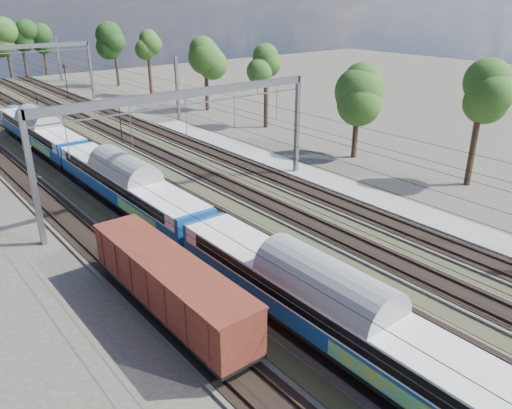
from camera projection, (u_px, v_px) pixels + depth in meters
track_bed at (112, 158)px, 50.84m from camera, size 21.00×130.00×0.34m
platform at (386, 202)px, 39.79m from camera, size 3.00×70.00×0.30m
catenary at (79, 86)px, 54.15m from camera, size 25.65×130.00×9.00m
tree_belt at (26, 40)px, 87.51m from camera, size 40.09×99.19×12.11m
emu_train at (128, 180)px, 37.52m from camera, size 2.97×62.76×4.34m
freight_boxcar at (169, 284)px, 25.07m from camera, size 2.58×12.47×3.21m
worker at (37, 98)px, 76.92m from camera, size 0.63×0.76×1.77m
signal_near at (120, 116)px, 54.66m from camera, size 0.35×0.32×5.20m
signal_far at (65, 77)px, 79.24m from camera, size 0.39×0.36×5.60m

